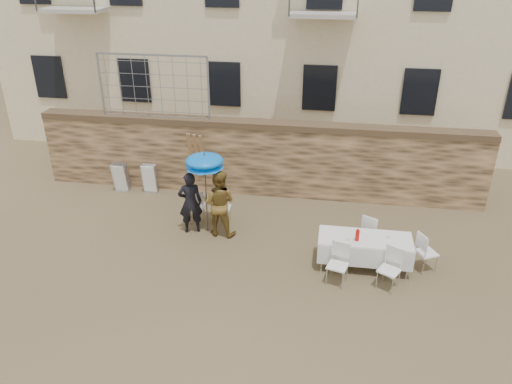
# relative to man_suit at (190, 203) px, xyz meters

# --- Properties ---
(ground) EXTENTS (80.00, 80.00, 0.00)m
(ground) POSITION_rel_man_suit_xyz_m (1.34, -2.45, -0.84)
(ground) COLOR brown
(ground) RESTS_ON ground
(stone_wall) EXTENTS (13.00, 0.50, 2.20)m
(stone_wall) POSITION_rel_man_suit_xyz_m (1.34, 2.55, 0.26)
(stone_wall) COLOR olive
(stone_wall) RESTS_ON ground
(chain_link_fence) EXTENTS (3.20, 0.06, 1.80)m
(chain_link_fence) POSITION_rel_man_suit_xyz_m (-1.66, 2.55, 2.26)
(chain_link_fence) COLOR gray
(chain_link_fence) RESTS_ON stone_wall
(man_suit) EXTENTS (0.71, 0.58, 1.67)m
(man_suit) POSITION_rel_man_suit_xyz_m (0.00, 0.00, 0.00)
(man_suit) COLOR black
(man_suit) RESTS_ON ground
(woman_dress) EXTENTS (0.92, 0.75, 1.78)m
(woman_dress) POSITION_rel_man_suit_xyz_m (0.75, 0.00, 0.05)
(woman_dress) COLOR olive
(woman_dress) RESTS_ON ground
(umbrella) EXTENTS (0.98, 0.98, 2.03)m
(umbrella) POSITION_rel_man_suit_xyz_m (0.40, 0.10, 1.08)
(umbrella) COLOR #3F3F44
(umbrella) RESTS_ON ground
(couple_chair_left) EXTENTS (0.56, 0.56, 0.96)m
(couple_chair_left) POSITION_rel_man_suit_xyz_m (0.00, 0.55, -0.36)
(couple_chair_left) COLOR white
(couple_chair_left) RESTS_ON ground
(couple_chair_right) EXTENTS (0.51, 0.51, 0.96)m
(couple_chair_right) POSITION_rel_man_suit_xyz_m (0.70, 0.55, -0.36)
(couple_chair_right) COLOR white
(couple_chair_right) RESTS_ON ground
(banquet_table) EXTENTS (2.10, 0.85, 0.78)m
(banquet_table) POSITION_rel_man_suit_xyz_m (4.37, -0.92, -0.11)
(banquet_table) COLOR white
(banquet_table) RESTS_ON ground
(soda_bottle) EXTENTS (0.09, 0.09, 0.26)m
(soda_bottle) POSITION_rel_man_suit_xyz_m (4.17, -1.07, 0.07)
(soda_bottle) COLOR red
(soda_bottle) RESTS_ON banquet_table
(table_chair_front_left) EXTENTS (0.59, 0.59, 0.96)m
(table_chair_front_left) POSITION_rel_man_suit_xyz_m (3.77, -1.67, -0.36)
(table_chair_front_left) COLOR white
(table_chair_front_left) RESTS_ON ground
(table_chair_front_right) EXTENTS (0.65, 0.65, 0.96)m
(table_chair_front_right) POSITION_rel_man_suit_xyz_m (4.87, -1.67, -0.36)
(table_chair_front_right) COLOR white
(table_chair_front_right) RESTS_ON ground
(table_chair_back) EXTENTS (0.65, 0.65, 0.96)m
(table_chair_back) POSITION_rel_man_suit_xyz_m (4.57, -0.12, -0.36)
(table_chair_back) COLOR white
(table_chair_back) RESTS_ON ground
(table_chair_side) EXTENTS (0.65, 0.65, 0.96)m
(table_chair_side) POSITION_rel_man_suit_xyz_m (5.77, -0.82, -0.36)
(table_chair_side) COLOR white
(table_chair_side) RESTS_ON ground
(chair_stack_left) EXTENTS (0.46, 0.40, 0.92)m
(chair_stack_left) POSITION_rel_man_suit_xyz_m (-2.75, 2.12, -0.38)
(chair_stack_left) COLOR white
(chair_stack_left) RESTS_ON ground
(chair_stack_right) EXTENTS (0.46, 0.32, 0.92)m
(chair_stack_right) POSITION_rel_man_suit_xyz_m (-1.85, 2.12, -0.38)
(chair_stack_right) COLOR white
(chair_stack_right) RESTS_ON ground
(wood_planks) EXTENTS (0.70, 0.20, 2.00)m
(wood_planks) POSITION_rel_man_suit_xyz_m (-0.25, 2.19, 0.16)
(wood_planks) COLOR #A37749
(wood_planks) RESTS_ON ground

